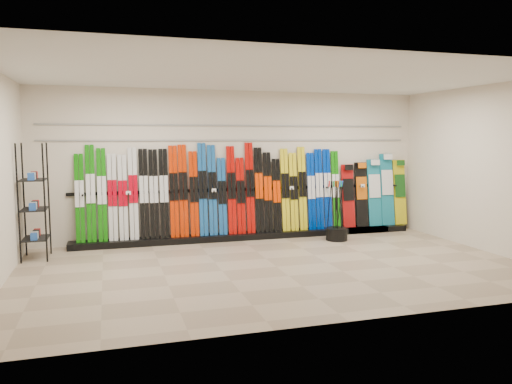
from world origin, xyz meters
name	(u,v)px	position (x,y,z in m)	size (l,w,h in m)	color
floor	(276,267)	(0.00, 0.00, 0.00)	(8.00, 8.00, 0.00)	gray
back_wall	(237,165)	(0.00, 2.50, 1.50)	(8.00, 8.00, 0.00)	beige
right_wall	(487,169)	(4.00, 0.00, 1.50)	(5.00, 5.00, 0.00)	beige
ceiling	(277,76)	(0.00, 0.00, 3.00)	(8.00, 8.00, 0.00)	silver
ski_rack_base	(251,236)	(0.22, 2.28, 0.06)	(8.00, 0.40, 0.12)	black
skis	(216,192)	(-0.47, 2.34, 0.97)	(5.38, 0.26, 1.84)	#127009
snowboards	(375,193)	(3.11, 2.35, 0.84)	(1.56, 0.24, 1.58)	#990C0C
accessory_rack	(34,201)	(-3.75, 1.70, 0.98)	(0.40, 0.60, 1.97)	black
pole_bin	(337,234)	(1.84, 1.62, 0.12)	(0.43, 0.43, 0.25)	black
ski_poles	(337,210)	(1.83, 1.61, 0.61)	(0.30, 0.31, 1.18)	black
slatwall_rail_0	(237,140)	(0.00, 2.48, 2.00)	(7.60, 0.02, 0.03)	gray
slatwall_rail_1	(237,125)	(0.00, 2.48, 2.30)	(7.60, 0.02, 0.03)	gray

